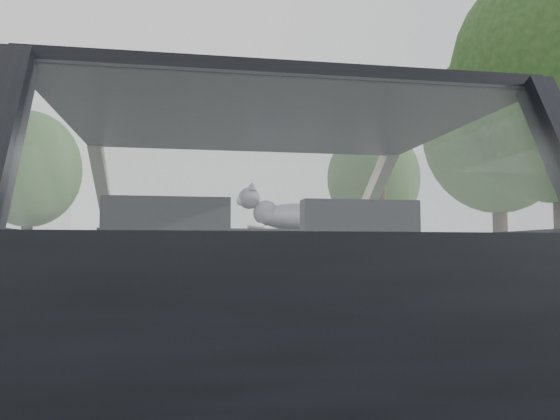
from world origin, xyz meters
name	(u,v)px	position (x,y,z in m)	size (l,w,h in m)	color
subject_car	(254,282)	(0.00, 0.00, 0.72)	(1.80, 4.00, 1.45)	black
dashboard	(241,255)	(0.00, 0.62, 0.85)	(1.58, 0.45, 0.30)	black
driver_seat	(167,250)	(-0.40, -0.29, 0.88)	(0.50, 0.72, 0.42)	#26262C
passenger_seat	(353,250)	(0.40, -0.29, 0.88)	(0.50, 0.72, 0.42)	#26262C
steering_wheel	(171,242)	(-0.40, 0.33, 0.92)	(0.36, 0.36, 0.04)	black
cat	(296,215)	(0.33, 0.64, 1.09)	(0.63, 0.20, 0.28)	gray
guardrail	(380,263)	(4.30, 10.00, 0.58)	(0.05, 90.00, 0.32)	#ADADAD
other_car	(207,255)	(0.42, 16.90, 0.71)	(1.71, 4.33, 1.42)	#A8AEB7
highway_sign	(383,244)	(7.14, 17.38, 1.14)	(0.09, 0.91, 2.28)	#1C5727
utility_pole	(383,171)	(8.26, 20.30, 4.39)	(0.29, 0.29, 8.77)	brown
tree_1	(498,162)	(11.10, 15.81, 4.16)	(5.49, 5.49, 8.32)	#22421B
tree_2	(375,199)	(9.08, 23.68, 3.46)	(4.57, 4.57, 6.92)	#22421B
tree_3	(370,197)	(13.49, 37.09, 4.92)	(6.50, 6.50, 9.85)	#22421B
tree_6	(28,192)	(-7.67, 24.49, 3.63)	(4.79, 4.79, 7.25)	#22421B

